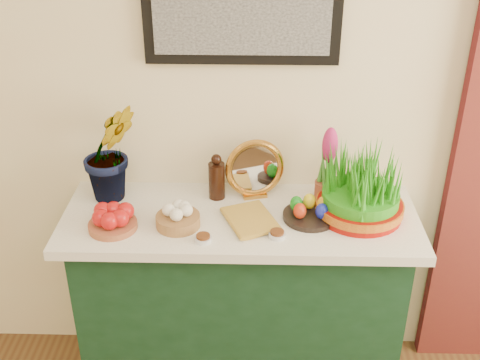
{
  "coord_description": "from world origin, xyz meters",
  "views": [
    {
      "loc": [
        -0.01,
        -0.01,
        2.15
      ],
      "look_at": [
        -0.06,
        1.95,
        1.07
      ],
      "focal_mm": 45.0,
      "sensor_mm": 36.0,
      "label": 1
    }
  ],
  "objects_px": {
    "hyacinth_green": "(109,137)",
    "mirror": "(255,169)",
    "sideboard": "(240,305)",
    "wheatgrass_sabzeh": "(361,188)",
    "book": "(230,223)"
  },
  "relations": [
    {
      "from": "book",
      "to": "wheatgrass_sabzeh",
      "type": "distance_m",
      "value": 0.52
    },
    {
      "from": "hyacinth_green",
      "to": "wheatgrass_sabzeh",
      "type": "xyz_separation_m",
      "value": [
        0.99,
        -0.12,
        -0.15
      ]
    },
    {
      "from": "mirror",
      "to": "book",
      "type": "distance_m",
      "value": 0.28
    },
    {
      "from": "book",
      "to": "sideboard",
      "type": "bearing_deg",
      "value": 45.18
    },
    {
      "from": "book",
      "to": "wheatgrass_sabzeh",
      "type": "height_order",
      "value": "wheatgrass_sabzeh"
    },
    {
      "from": "sideboard",
      "to": "wheatgrass_sabzeh",
      "type": "xyz_separation_m",
      "value": [
        0.47,
        0.0,
        0.59
      ]
    },
    {
      "from": "wheatgrass_sabzeh",
      "to": "hyacinth_green",
      "type": "bearing_deg",
      "value": 173.22
    },
    {
      "from": "sideboard",
      "to": "hyacinth_green",
      "type": "xyz_separation_m",
      "value": [
        -0.52,
        0.12,
        0.74
      ]
    },
    {
      "from": "sideboard",
      "to": "book",
      "type": "height_order",
      "value": "book"
    },
    {
      "from": "sideboard",
      "to": "mirror",
      "type": "relative_size",
      "value": 5.14
    },
    {
      "from": "sideboard",
      "to": "hyacinth_green",
      "type": "bearing_deg",
      "value": 166.92
    },
    {
      "from": "hyacinth_green",
      "to": "mirror",
      "type": "distance_m",
      "value": 0.6
    },
    {
      "from": "wheatgrass_sabzeh",
      "to": "mirror",
      "type": "bearing_deg",
      "value": 160.19
    },
    {
      "from": "hyacinth_green",
      "to": "mirror",
      "type": "xyz_separation_m",
      "value": [
        0.58,
        0.03,
        -0.15
      ]
    },
    {
      "from": "book",
      "to": "wheatgrass_sabzeh",
      "type": "xyz_separation_m",
      "value": [
        0.5,
        0.1,
        0.11
      ]
    }
  ]
}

